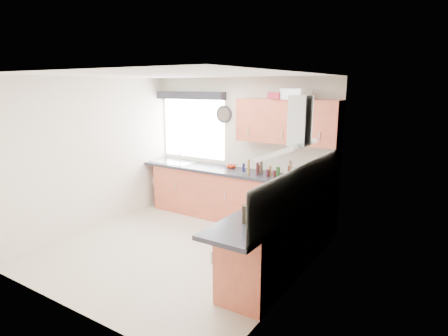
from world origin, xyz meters
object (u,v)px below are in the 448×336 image
Objects in this scene: oven at (282,237)px; upper_cabinets at (287,121)px; washing_machine at (189,190)px; extractor_hood at (293,135)px.

upper_cabinets is (-0.55, 1.32, 1.38)m from oven.
upper_cabinets is 2.39m from washing_machine.
extractor_hood is (0.10, -0.00, 1.34)m from oven.
oven is 1.09× the size of extractor_hood.
upper_cabinets is at bearing 112.54° from oven.
oven is 1.35m from extractor_hood.
washing_machine is at bearing 153.81° from oven.
extractor_hood is at bearing -0.00° from oven.
oven is 1.99m from upper_cabinets.
upper_cabinets reaches higher than washing_machine.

